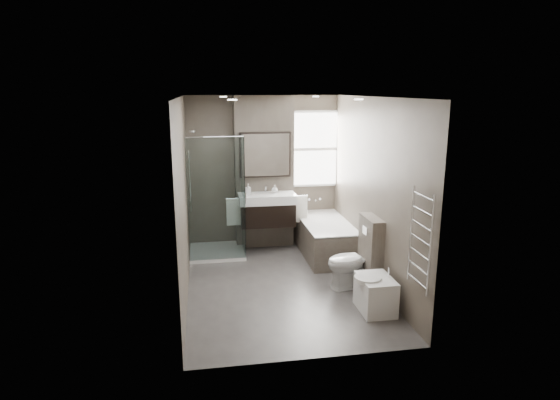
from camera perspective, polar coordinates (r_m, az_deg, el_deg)
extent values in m
cube|color=#454240|center=(6.74, 0.16, -10.45)|extent=(2.65, 3.85, 0.05)
cube|color=silver|center=(6.17, 0.18, 12.69)|extent=(2.65, 3.85, 0.05)
cube|color=brown|center=(8.19, -2.09, 3.54)|extent=(2.65, 0.05, 2.60)
cube|color=brown|center=(4.51, 4.29, -4.77)|extent=(2.65, 0.05, 2.60)
cube|color=brown|center=(6.25, -11.90, 0.14)|extent=(0.05, 3.85, 2.60)
cube|color=brown|center=(6.67, 11.46, 1.00)|extent=(0.05, 3.85, 2.60)
cube|color=#554D43|center=(8.05, -1.95, 3.36)|extent=(1.00, 0.25, 2.60)
cube|color=black|center=(7.85, -1.58, -1.69)|extent=(0.90, 0.45, 0.38)
cube|color=white|center=(7.78, -1.59, 0.20)|extent=(0.95, 0.47, 0.15)
cylinder|color=silver|center=(7.92, -1.77, 1.43)|extent=(0.03, 0.03, 0.12)
cylinder|color=silver|center=(7.85, -1.71, 1.73)|extent=(0.02, 0.12, 0.02)
cube|color=black|center=(7.84, -1.82, 5.54)|extent=(0.86, 0.06, 0.76)
cube|color=white|center=(7.80, -1.78, 5.50)|extent=(0.80, 0.02, 0.70)
cube|color=white|center=(7.76, -5.66, -1.47)|extent=(0.24, 0.06, 0.44)
cube|color=white|center=(7.91, 2.46, -1.13)|extent=(0.24, 0.06, 0.44)
cube|color=white|center=(7.99, -7.66, -6.25)|extent=(0.90, 0.90, 0.06)
cube|color=white|center=(7.28, -7.78, 0.01)|extent=(0.88, 0.01, 1.94)
cube|color=white|center=(7.74, -4.60, 0.88)|extent=(0.01, 0.88, 1.94)
cylinder|color=silver|center=(7.67, -10.93, 2.25)|extent=(0.02, 0.02, 1.00)
cube|color=#554D43|center=(7.83, 5.51, -4.72)|extent=(0.75, 1.60, 0.55)
cube|color=white|center=(7.75, 5.56, -2.75)|extent=(0.75, 1.60, 0.03)
cube|color=white|center=(7.77, 5.55, -3.21)|extent=(0.61, 1.42, 0.12)
cube|color=white|center=(8.26, 4.17, 6.22)|extent=(0.98, 0.04, 1.33)
cube|color=white|center=(8.23, 4.21, 6.20)|extent=(0.90, 0.01, 1.25)
cube|color=white|center=(8.23, 4.22, 6.20)|extent=(0.90, 0.01, 0.05)
imported|color=white|center=(6.61, 8.88, -7.38)|extent=(0.80, 0.56, 0.75)
cube|color=#554D43|center=(6.63, 10.97, -6.27)|extent=(0.18, 0.55, 1.00)
cube|color=silver|center=(6.49, 10.31, -3.67)|extent=(0.01, 0.16, 0.11)
cube|color=white|center=(6.03, 11.56, -11.19)|extent=(0.39, 0.55, 0.44)
cylinder|color=white|center=(5.91, 10.66, -9.42)|extent=(0.33, 0.33, 0.05)
cylinder|color=silver|center=(5.97, 13.15, -8.44)|extent=(0.02, 0.02, 0.10)
cylinder|color=silver|center=(5.08, 17.89, -5.42)|extent=(0.03, 0.03, 1.10)
cylinder|color=silver|center=(5.47, 15.71, -3.93)|extent=(0.03, 0.03, 1.10)
cube|color=silver|center=(5.27, 16.76, -4.65)|extent=(0.02, 0.46, 1.00)
imported|color=white|center=(7.69, -3.90, 1.30)|extent=(0.08, 0.09, 0.19)
imported|color=white|center=(7.84, -0.66, 1.36)|extent=(0.10, 0.10, 0.13)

